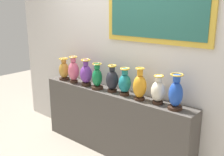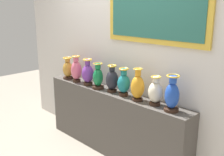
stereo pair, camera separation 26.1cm
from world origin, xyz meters
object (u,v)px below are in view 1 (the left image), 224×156
vase_emerald (97,78)px  vase_amber (140,86)px  vase_rose (74,71)px  vase_onyx (112,80)px  vase_ochre (64,70)px  vase_ivory (158,91)px  vase_violet (86,74)px  vase_sapphire (176,94)px  vase_teal (125,83)px

vase_emerald → vase_amber: 0.67m
vase_rose → vase_onyx: vase_rose is taller
vase_ochre → vase_ivory: vase_ivory is taller
vase_amber → vase_onyx: bearing=177.3°
vase_violet → vase_onyx: vase_violet is taller
vase_ochre → vase_onyx: bearing=1.2°
vase_ochre → vase_sapphire: 1.83m
vase_onyx → vase_amber: 0.44m
vase_onyx → vase_sapphire: (0.90, -0.02, 0.01)m
vase_violet → vase_teal: vase_violet is taller
vase_ochre → vase_amber: (1.37, -0.00, 0.02)m
vase_teal → vase_onyx: bearing=178.0°
vase_rose → vase_ivory: vase_rose is taller
vase_emerald → vase_violet: bearing=177.3°
vase_ochre → vase_amber: size_ratio=0.85×
vase_sapphire → vase_rose: bearing=-179.2°
vase_ochre → vase_sapphire: size_ratio=0.84×
vase_sapphire → vase_ochre: bearing=-180.0°
vase_violet → vase_emerald: 0.22m
vase_violet → vase_teal: (0.66, 0.01, -0.01)m
vase_ochre → vase_rose: 0.24m
vase_emerald → vase_onyx: 0.24m
vase_ochre → vase_onyx: vase_onyx is taller
vase_ochre → vase_ivory: 1.60m
vase_rose → vase_emerald: bearing=0.9°
vase_emerald → vase_amber: (0.67, 0.01, 0.02)m
vase_ivory → vase_sapphire: bearing=-5.5°
vase_teal → vase_sapphire: vase_sapphire is taller
vase_onyx → vase_ivory: size_ratio=1.06×
vase_rose → vase_amber: (1.13, 0.02, -0.01)m
vase_emerald → vase_teal: bearing=3.2°
vase_rose → vase_onyx: 0.69m
vase_violet → vase_emerald: bearing=-2.7°
vase_onyx → vase_sapphire: bearing=-1.2°
vase_teal → vase_amber: size_ratio=0.90×
vase_ivory → vase_teal: bearing=-178.7°
vase_teal → vase_violet: bearing=-178.7°
vase_rose → vase_emerald: vase_rose is taller
vase_teal → vase_amber: 0.23m
vase_emerald → vase_amber: bearing=1.0°
vase_emerald → vase_amber: vase_amber is taller
vase_violet → vase_ivory: size_ratio=1.11×
vase_teal → vase_ivory: bearing=1.3°
vase_onyx → vase_ivory: vase_onyx is taller
vase_ochre → vase_teal: 1.14m
vase_violet → vase_onyx: 0.45m
vase_rose → vase_violet: size_ratio=1.04×
vase_ochre → vase_teal: vase_teal is taller
vase_violet → vase_amber: bearing=0.1°
vase_violet → vase_ivory: 1.13m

